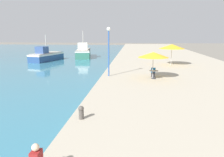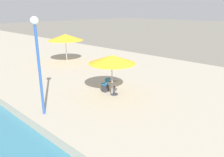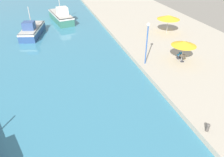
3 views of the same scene
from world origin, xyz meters
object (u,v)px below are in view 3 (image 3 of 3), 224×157
(cafe_chair_left, at_px, (179,56))
(cafe_umbrella_white, at_px, (169,17))
(cafe_table, at_px, (183,57))
(cafe_umbrella_pink, at_px, (184,44))
(lamppost, at_px, (147,37))
(fishing_boat_distant, at_px, (61,16))
(mooring_bollard, at_px, (208,127))
(fishing_boat_far, at_px, (32,30))

(cafe_chair_left, bearing_deg, cafe_umbrella_white, 70.30)
(cafe_table, bearing_deg, cafe_umbrella_pink, 132.38)
(cafe_umbrella_white, distance_m, cafe_table, 9.42)
(cafe_chair_left, bearing_deg, lamppost, 178.98)
(fishing_boat_distant, height_order, lamppost, lamppost)
(fishing_boat_distant, bearing_deg, cafe_umbrella_pink, -71.56)
(cafe_chair_left, height_order, mooring_bollard, cafe_chair_left)
(cafe_chair_left, relative_size, lamppost, 0.20)
(cafe_umbrella_pink, height_order, cafe_umbrella_white, cafe_umbrella_white)
(cafe_table, distance_m, cafe_chair_left, 0.75)
(fishing_boat_far, relative_size, cafe_chair_left, 7.64)
(fishing_boat_far, xyz_separation_m, cafe_table, (16.01, -14.87, 0.17))
(fishing_boat_distant, distance_m, lamppost, 21.12)
(cafe_umbrella_pink, xyz_separation_m, cafe_chair_left, (0.10, 0.62, -1.81))
(fishing_boat_far, bearing_deg, cafe_umbrella_white, -2.92)
(cafe_umbrella_white, height_order, cafe_chair_left, cafe_umbrella_white)
(fishing_boat_far, distance_m, cafe_umbrella_white, 20.01)
(cafe_chair_left, bearing_deg, cafe_table, -90.00)
(mooring_bollard, bearing_deg, fishing_boat_far, 115.42)
(fishing_boat_distant, bearing_deg, cafe_table, -71.48)
(cafe_table, bearing_deg, lamppost, 168.75)
(cafe_umbrella_white, bearing_deg, lamppost, -131.80)
(cafe_chair_left, bearing_deg, fishing_boat_distant, 119.75)
(cafe_umbrella_pink, relative_size, mooring_bollard, 4.12)
(cafe_umbrella_white, relative_size, cafe_table, 4.04)
(mooring_bollard, xyz_separation_m, lamppost, (0.12, 10.65, 2.74))
(fishing_boat_far, distance_m, cafe_table, 21.85)
(cafe_umbrella_white, relative_size, cafe_chair_left, 3.55)
(cafe_umbrella_pink, bearing_deg, mooring_bollard, -112.82)
(cafe_umbrella_pink, relative_size, lamppost, 0.59)
(fishing_boat_distant, xyz_separation_m, cafe_umbrella_pink, (11.07, -20.48, 1.65))
(cafe_table, distance_m, mooring_bollard, 10.72)
(fishing_boat_far, distance_m, cafe_chair_left, 21.37)
(cafe_umbrella_white, distance_m, lamppost, 10.67)
(lamppost, bearing_deg, fishing_boat_far, 130.17)
(fishing_boat_distant, xyz_separation_m, cafe_umbrella_white, (14.11, -11.82, 1.87))
(fishing_boat_distant, height_order, mooring_bollard, fishing_boat_distant)
(fishing_boat_far, bearing_deg, mooring_bollard, -49.62)
(fishing_boat_far, bearing_deg, cafe_umbrella_pink, -27.91)
(fishing_boat_distant, xyz_separation_m, cafe_table, (11.17, -20.58, 0.04))
(fishing_boat_distant, xyz_separation_m, lamppost, (7.02, -19.75, 2.60))
(cafe_umbrella_white, height_order, cafe_table, cafe_umbrella_white)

